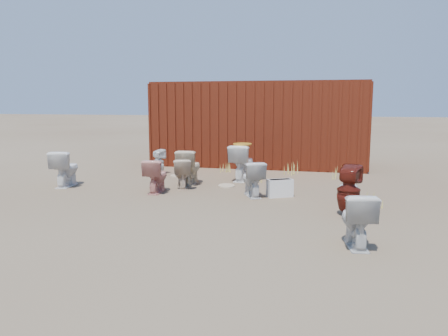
% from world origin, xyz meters
% --- Properties ---
extents(ground, '(100.00, 100.00, 0.00)m').
position_xyz_m(ground, '(0.00, 0.00, 0.00)').
color(ground, brown).
rests_on(ground, ground).
extents(shipping_container, '(6.00, 2.40, 2.40)m').
position_xyz_m(shipping_container, '(0.00, 5.20, 1.20)').
color(shipping_container, '#52180D').
rests_on(shipping_container, ground).
extents(toilet_front_a, '(0.55, 0.83, 0.79)m').
position_xyz_m(toilet_front_a, '(-3.60, 0.71, 0.40)').
color(toilet_front_a, white).
rests_on(toilet_front_a, ground).
extents(toilet_front_pink, '(0.42, 0.70, 0.69)m').
position_xyz_m(toilet_front_pink, '(-1.41, 0.54, 0.35)').
color(toilet_front_pink, tan).
rests_on(toilet_front_pink, ground).
extents(toilet_front_c, '(0.65, 0.79, 0.70)m').
position_xyz_m(toilet_front_c, '(0.56, 0.64, 0.35)').
color(toilet_front_c, silver).
rests_on(toilet_front_c, ground).
extents(toilet_front_maroon, '(0.47, 0.48, 0.83)m').
position_xyz_m(toilet_front_maroon, '(2.33, -0.44, 0.42)').
color(toilet_front_maroon, '#57170F').
rests_on(toilet_front_maroon, ground).
extents(toilet_front_e, '(0.51, 0.76, 0.72)m').
position_xyz_m(toilet_front_e, '(2.37, -2.02, 0.36)').
color(toilet_front_e, silver).
rests_on(toilet_front_e, ground).
extents(toilet_back_a, '(0.39, 0.39, 0.64)m').
position_xyz_m(toilet_back_a, '(-2.23, 2.69, 0.32)').
color(toilet_back_a, silver).
rests_on(toilet_back_a, ground).
extents(toilet_back_beige_left, '(0.57, 0.73, 0.65)m').
position_xyz_m(toilet_back_beige_left, '(-1.05, 1.08, 0.32)').
color(toilet_back_beige_left, beige).
rests_on(toilet_back_beige_left, ground).
extents(toilet_back_beige_right, '(0.44, 0.77, 0.79)m').
position_xyz_m(toilet_back_beige_right, '(-1.04, 1.58, 0.39)').
color(toilet_back_beige_right, beige).
rests_on(toilet_back_beige_right, ground).
extents(toilet_back_yellowlid, '(0.56, 0.88, 0.85)m').
position_xyz_m(toilet_back_yellowlid, '(0.03, 2.32, 0.43)').
color(toilet_back_yellowlid, white).
rests_on(toilet_back_yellowlid, ground).
extents(toilet_back_e, '(0.44, 0.45, 0.71)m').
position_xyz_m(toilet_back_e, '(2.36, 0.23, 0.35)').
color(toilet_back_e, white).
rests_on(toilet_back_e, ground).
extents(yellow_lid, '(0.43, 0.54, 0.02)m').
position_xyz_m(yellow_lid, '(0.03, 2.32, 0.86)').
color(yellow_lid, '#C38822').
rests_on(yellow_lid, toilet_back_yellowlid).
extents(loose_tank, '(0.53, 0.42, 0.35)m').
position_xyz_m(loose_tank, '(1.09, 0.71, 0.17)').
color(loose_tank, silver).
rests_on(loose_tank, ground).
extents(loose_lid_near, '(0.47, 0.56, 0.02)m').
position_xyz_m(loose_lid_near, '(-1.65, 2.58, 0.01)').
color(loose_lid_near, '#C2AF8C').
rests_on(loose_lid_near, ground).
extents(loose_lid_far, '(0.47, 0.55, 0.02)m').
position_xyz_m(loose_lid_far, '(-0.17, 1.53, 0.01)').
color(loose_lid_far, '#C7B490').
rests_on(loose_lid_far, ground).
extents(weed_clump_a, '(0.36, 0.36, 0.34)m').
position_xyz_m(weed_clump_a, '(-2.34, 2.60, 0.17)').
color(weed_clump_a, '#BAAC4A').
rests_on(weed_clump_a, ground).
extents(weed_clump_b, '(0.32, 0.32, 0.28)m').
position_xyz_m(weed_clump_b, '(0.44, 2.23, 0.14)').
color(weed_clump_b, '#BAAC4A').
rests_on(weed_clump_b, ground).
extents(weed_clump_c, '(0.36, 0.36, 0.31)m').
position_xyz_m(weed_clump_c, '(2.27, 3.13, 0.15)').
color(weed_clump_c, '#BAAC4A').
rests_on(weed_clump_c, ground).
extents(weed_clump_d, '(0.30, 0.30, 0.26)m').
position_xyz_m(weed_clump_d, '(-0.64, 3.44, 0.13)').
color(weed_clump_d, '#BAAC4A').
rests_on(weed_clump_d, ground).
extents(weed_clump_e, '(0.34, 0.34, 0.31)m').
position_xyz_m(weed_clump_e, '(1.07, 3.44, 0.15)').
color(weed_clump_e, '#BAAC4A').
rests_on(weed_clump_e, ground).
extents(weed_clump_f, '(0.28, 0.28, 0.25)m').
position_xyz_m(weed_clump_f, '(2.82, 0.31, 0.12)').
color(weed_clump_f, '#BAAC4A').
rests_on(weed_clump_f, ground).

